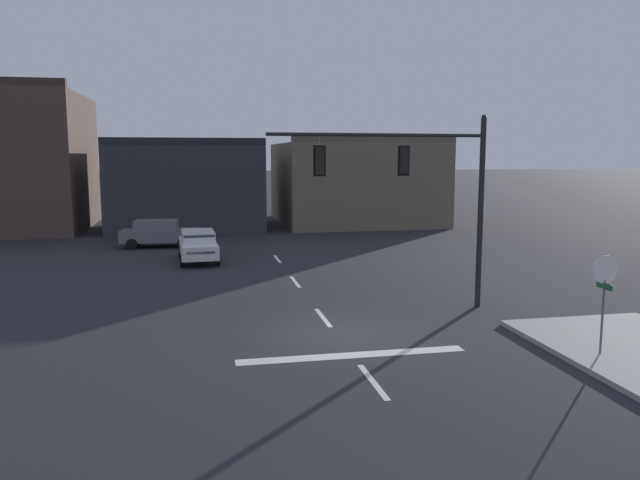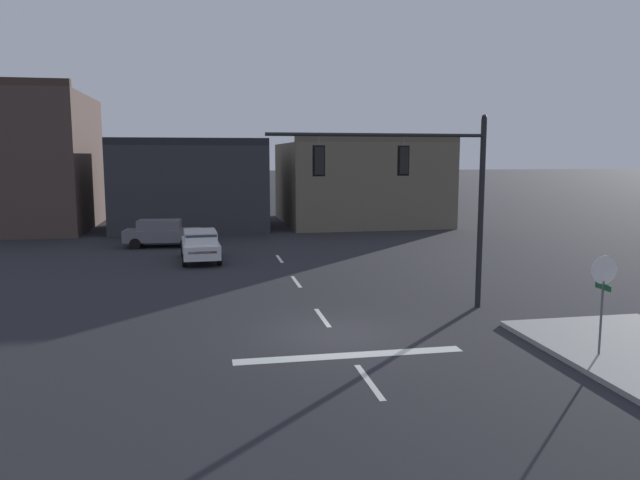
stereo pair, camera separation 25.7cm
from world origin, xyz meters
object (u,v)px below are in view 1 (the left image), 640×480
(signal_mast_near_side, at_px, (422,181))
(car_lot_nearside, at_px, (198,245))
(car_lot_middle, at_px, (158,233))
(stop_sign, at_px, (605,281))

(signal_mast_near_side, distance_m, car_lot_nearside, 14.47)
(signal_mast_near_side, relative_size, car_lot_nearside, 1.71)
(signal_mast_near_side, relative_size, car_lot_middle, 1.70)
(signal_mast_near_side, bearing_deg, stop_sign, -63.59)
(signal_mast_near_side, xyz_separation_m, car_lot_middle, (-9.96, 17.29, -3.71))
(signal_mast_near_side, xyz_separation_m, car_lot_nearside, (-7.65, 11.70, -3.71))
(stop_sign, distance_m, car_lot_nearside, 20.60)
(signal_mast_near_side, distance_m, car_lot_middle, 20.30)
(stop_sign, relative_size, car_lot_nearside, 0.62)
(stop_sign, xyz_separation_m, car_lot_middle, (-12.90, 23.21, -1.29))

